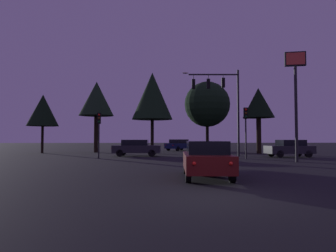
{
  "coord_description": "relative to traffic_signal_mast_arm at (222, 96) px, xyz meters",
  "views": [
    {
      "loc": [
        -1.84,
        -8.03,
        1.62
      ],
      "look_at": [
        -0.26,
        19.58,
        2.8
      ],
      "focal_mm": 31.92,
      "sensor_mm": 36.0,
      "label": 1
    }
  ],
  "objects": [
    {
      "name": "traffic_signal_mast_arm",
      "position": [
        0.0,
        0.0,
        0.0
      ],
      "size": [
        5.28,
        0.54,
        8.0
      ],
      "color": "#232326",
      "rests_on": "ground"
    },
    {
      "name": "tree_lot_edge",
      "position": [
        -6.44,
        5.81,
        0.74
      ],
      "size": [
        4.5,
        4.5,
        8.98
      ],
      "color": "black",
      "rests_on": "ground"
    },
    {
      "name": "car_crossing_left",
      "position": [
        -7.93,
        0.67,
        -4.81
      ],
      "size": [
        4.53,
        2.16,
        1.52
      ],
      "color": "#232328",
      "rests_on": "ground"
    },
    {
      "name": "car_far_lane",
      "position": [
        -2.72,
        13.24,
        -4.81
      ],
      "size": [
        4.27,
        4.27,
        1.52
      ],
      "color": "#0F1947",
      "rests_on": "ground"
    },
    {
      "name": "car_crossing_right",
      "position": [
        5.57,
        -1.61,
        -4.82
      ],
      "size": [
        4.08,
        2.03,
        1.52
      ],
      "color": "#232328",
      "rests_on": "ground"
    },
    {
      "name": "traffic_light_corner_right",
      "position": [
        -10.87,
        -2.27,
        -2.93
      ],
      "size": [
        0.35,
        0.38,
        3.75
      ],
      "color": "#232326",
      "rests_on": "ground"
    },
    {
      "name": "traffic_light_corner_left",
      "position": [
        0.99,
        -3.75,
        -2.69
      ],
      "size": [
        0.33,
        0.37,
        4.11
      ],
      "color": "#232326",
      "rests_on": "ground"
    },
    {
      "name": "tree_right_cluster",
      "position": [
        -18.78,
        7.16,
        -0.8
      ],
      "size": [
        3.47,
        3.47,
        6.61
      ],
      "color": "black",
      "rests_on": "ground"
    },
    {
      "name": "store_sign_illuminated",
      "position": [
        3.5,
        -7.03,
        -0.02
      ],
      "size": [
        1.42,
        0.57,
        7.7
      ],
      "color": "#232326",
      "rests_on": "ground"
    },
    {
      "name": "ground_plane",
      "position": [
        -4.74,
        5.37,
        -5.61
      ],
      "size": [
        168.0,
        168.0,
        0.0
      ],
      "primitive_type": "plane",
      "color": "black",
      "rests_on": "ground"
    },
    {
      "name": "tree_left_far",
      "position": [
        -13.05,
        8.51,
        0.69
      ],
      "size": [
        4.07,
        4.07,
        8.4
      ],
      "color": "black",
      "rests_on": "ground"
    },
    {
      "name": "tree_center_horizon",
      "position": [
        0.31,
        9.0,
        0.22
      ],
      "size": [
        5.57,
        5.57,
        8.63
      ],
      "color": "black",
      "rests_on": "ground"
    },
    {
      "name": "tree_behind_sign",
      "position": [
        5.21,
        4.86,
        -0.15
      ],
      "size": [
        3.41,
        3.41,
        7.2
      ],
      "color": "black",
      "rests_on": "ground"
    },
    {
      "name": "car_nearside_lane",
      "position": [
        -4.28,
        -14.84,
        -4.81
      ],
      "size": [
        2.16,
        4.43,
        1.52
      ],
      "color": "#4C0F0F",
      "rests_on": "ground"
    }
  ]
}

